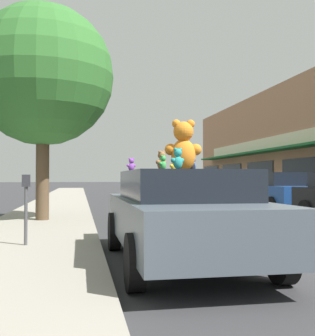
% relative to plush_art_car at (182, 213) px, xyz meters
% --- Properties ---
extents(sidewalk_near, '(2.84, 90.00, 0.14)m').
position_rel_plush_art_car_xyz_m(sidewalk_near, '(-2.61, 0.11, -0.73)').
color(sidewalk_near, gray).
rests_on(sidewalk_near, ground_plane).
extents(plush_art_car, '(2.09, 4.75, 1.47)m').
position_rel_plush_art_car_xyz_m(plush_art_car, '(0.00, 0.00, 0.00)').
color(plush_art_car, '#4C5660').
rests_on(plush_art_car, ground_plane).
extents(teddy_bear_giant, '(0.64, 0.41, 0.86)m').
position_rel_plush_art_car_xyz_m(teddy_bear_giant, '(0.12, 0.39, 1.08)').
color(teddy_bear_giant, orange).
rests_on(teddy_bear_giant, plush_art_car).
extents(teddy_bear_teal, '(0.22, 0.16, 0.29)m').
position_rel_plush_art_car_xyz_m(teddy_bear_teal, '(-0.30, -1.02, 0.80)').
color(teddy_bear_teal, teal).
rests_on(teddy_bear_teal, plush_art_car).
extents(teddy_bear_blue, '(0.20, 0.20, 0.30)m').
position_rel_plush_art_car_xyz_m(teddy_bear_blue, '(0.49, 1.15, 0.81)').
color(teddy_bear_blue, blue).
rests_on(teddy_bear_blue, plush_art_car).
extents(teddy_bear_black, '(0.19, 0.19, 0.28)m').
position_rel_plush_art_car_xyz_m(teddy_bear_black, '(0.39, 0.82, 0.80)').
color(teddy_bear_black, black).
rests_on(teddy_bear_black, plush_art_car).
extents(teddy_bear_purple, '(0.18, 0.12, 0.24)m').
position_rel_plush_art_car_xyz_m(teddy_bear_purple, '(-0.70, 0.84, 0.78)').
color(teddy_bear_purple, purple).
rests_on(teddy_bear_purple, plush_art_car).
extents(teddy_bear_brown, '(0.22, 0.21, 0.32)m').
position_rel_plush_art_car_xyz_m(teddy_bear_brown, '(-0.31, 0.08, 0.82)').
color(teddy_bear_brown, olive).
rests_on(teddy_bear_brown, plush_art_car).
extents(teddy_bear_green, '(0.14, 0.15, 0.22)m').
position_rel_plush_art_car_xyz_m(teddy_bear_green, '(-0.39, -0.44, 0.77)').
color(teddy_bear_green, green).
rests_on(teddy_bear_green, plush_art_car).
extents(teddy_bear_yellow, '(0.17, 0.15, 0.24)m').
position_rel_plush_art_car_xyz_m(teddy_bear_yellow, '(0.06, 0.86, 0.78)').
color(teddy_bear_yellow, yellow).
rests_on(teddy_bear_yellow, plush_art_car).
extents(parked_car_far_right, '(2.02, 4.66, 1.55)m').
position_rel_plush_art_car_xyz_m(parked_car_far_right, '(5.95, 8.72, 0.04)').
color(parked_car_far_right, '#1E4793').
rests_on(parked_car_far_right, ground_plane).
extents(street_tree, '(4.09, 4.09, 6.24)m').
position_rel_plush_art_car_xyz_m(street_tree, '(-2.65, 6.12, 3.52)').
color(street_tree, brown).
rests_on(street_tree, sidewalk_near).
extents(parking_meter, '(0.14, 0.10, 1.27)m').
position_rel_plush_art_car_xyz_m(parking_meter, '(-2.54, 1.46, 0.15)').
color(parking_meter, '#4C4C51').
rests_on(parking_meter, sidewalk_near).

